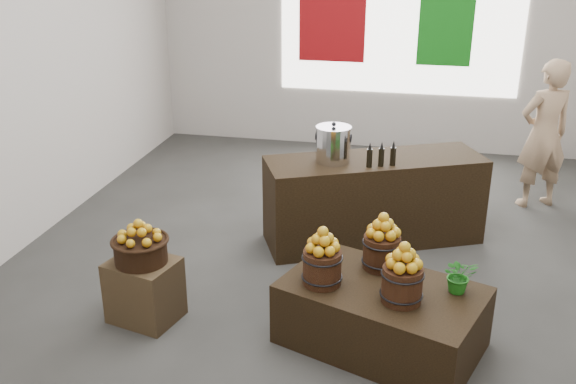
% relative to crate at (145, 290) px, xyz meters
% --- Properties ---
extents(ground, '(7.00, 7.00, 0.00)m').
position_rel_crate_xyz_m(ground, '(1.33, 1.32, -0.25)').
color(ground, '#383835').
rests_on(ground, ground).
extents(back_wall, '(6.00, 0.04, 4.00)m').
position_rel_crate_xyz_m(back_wall, '(1.33, 4.82, 1.75)').
color(back_wall, '#B5AEA7').
rests_on(back_wall, ground).
extents(back_opening, '(3.20, 0.02, 2.40)m').
position_rel_crate_xyz_m(back_opening, '(1.63, 4.80, 1.75)').
color(back_opening, white).
rests_on(back_opening, back_wall).
extents(deco_red_left, '(0.90, 0.04, 1.40)m').
position_rel_crate_xyz_m(deco_red_left, '(0.73, 4.79, 1.65)').
color(deco_red_left, maroon).
rests_on(deco_red_left, back_wall).
extents(deco_green_right, '(0.70, 0.04, 1.00)m').
position_rel_crate_xyz_m(deco_green_right, '(2.23, 4.79, 1.45)').
color(deco_green_right, '#117014').
rests_on(deco_green_right, back_wall).
extents(crate, '(0.59, 0.52, 0.50)m').
position_rel_crate_xyz_m(crate, '(0.00, 0.00, 0.00)').
color(crate, brown).
rests_on(crate, ground).
extents(wicker_basket, '(0.40, 0.40, 0.18)m').
position_rel_crate_xyz_m(wicker_basket, '(0.00, 0.00, 0.34)').
color(wicker_basket, black).
rests_on(wicker_basket, crate).
extents(apples_in_basket, '(0.31, 0.31, 0.17)m').
position_rel_crate_xyz_m(apples_in_basket, '(0.00, 0.00, 0.52)').
color(apples_in_basket, '#8E1704').
rests_on(apples_in_basket, wicker_basket).
extents(display_table, '(1.61, 1.29, 0.48)m').
position_rel_crate_xyz_m(display_table, '(1.84, 0.04, -0.01)').
color(display_table, black).
rests_on(display_table, ground).
extents(apple_bucket_front_left, '(0.28, 0.28, 0.26)m').
position_rel_crate_xyz_m(apple_bucket_front_left, '(1.40, 0.00, 0.36)').
color(apple_bucket_front_left, '#3B2010').
rests_on(apple_bucket_front_left, display_table).
extents(apples_in_bucket_front_left, '(0.21, 0.21, 0.19)m').
position_rel_crate_xyz_m(apples_in_bucket_front_left, '(1.40, 0.00, 0.58)').
color(apples_in_bucket_front_left, '#8E1704').
rests_on(apples_in_bucket_front_left, apple_bucket_front_left).
extents(apple_bucket_front_right, '(0.28, 0.28, 0.26)m').
position_rel_crate_xyz_m(apple_bucket_front_right, '(1.97, -0.12, 0.36)').
color(apple_bucket_front_right, '#3B2010').
rests_on(apple_bucket_front_right, display_table).
extents(apples_in_bucket_front_right, '(0.21, 0.21, 0.19)m').
position_rel_crate_xyz_m(apples_in_bucket_front_right, '(1.97, -0.12, 0.58)').
color(apples_in_bucket_front_right, '#8E1704').
rests_on(apples_in_bucket_front_right, apple_bucket_front_right).
extents(apple_bucket_rear, '(0.28, 0.28, 0.26)m').
position_rel_crate_xyz_m(apple_bucket_rear, '(1.80, 0.33, 0.36)').
color(apple_bucket_rear, '#3B2010').
rests_on(apple_bucket_rear, display_table).
extents(apples_in_bucket_rear, '(0.21, 0.21, 0.19)m').
position_rel_crate_xyz_m(apples_in_bucket_rear, '(1.80, 0.33, 0.58)').
color(apples_in_bucket_rear, '#8E1704').
rests_on(apples_in_bucket_rear, apple_bucket_rear).
extents(herb_garnish_right, '(0.28, 0.26, 0.26)m').
position_rel_crate_xyz_m(herb_garnish_right, '(2.36, 0.09, 0.36)').
color(herb_garnish_right, '#176315').
rests_on(herb_garnish_right, display_table).
extents(herb_garnish_left, '(0.16, 0.14, 0.26)m').
position_rel_crate_xyz_m(herb_garnish_left, '(1.32, 0.37, 0.36)').
color(herb_garnish_left, '#176315').
rests_on(herb_garnish_left, display_table).
extents(counter, '(2.17, 1.47, 0.85)m').
position_rel_crate_xyz_m(counter, '(1.62, 1.79, 0.18)').
color(counter, black).
rests_on(counter, ground).
extents(stock_pot_left, '(0.32, 0.32, 0.32)m').
position_rel_crate_xyz_m(stock_pot_left, '(1.23, 1.61, 0.76)').
color(stock_pot_left, silver).
rests_on(stock_pot_left, counter).
extents(oil_cruets, '(0.23, 0.15, 0.24)m').
position_rel_crate_xyz_m(oil_cruets, '(1.71, 1.60, 0.72)').
color(oil_cruets, black).
rests_on(oil_cruets, counter).
extents(shopper, '(0.71, 0.61, 1.64)m').
position_rel_crate_xyz_m(shopper, '(3.32, 3.06, 0.57)').
color(shopper, tan).
rests_on(shopper, ground).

